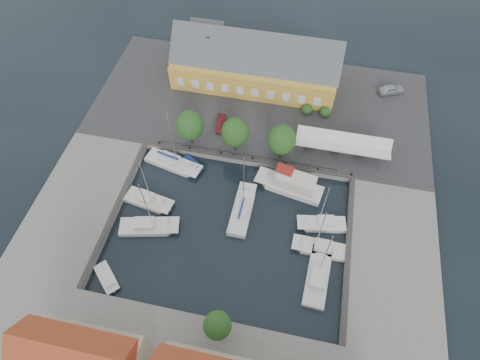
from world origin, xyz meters
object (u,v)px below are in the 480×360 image
at_px(launch_nw, 192,165).
at_px(warehouse, 252,64).
at_px(car_silver, 391,89).
at_px(trawler, 292,185).
at_px(car_red, 221,123).
at_px(west_boat_c, 148,227).
at_px(launch_sw, 107,278).
at_px(east_boat_a, 323,224).
at_px(east_boat_b, 320,249).
at_px(west_boat_b, 148,201).
at_px(center_sailboat, 242,211).
at_px(west_boat_a, 172,163).
at_px(tent_canopy, 343,142).
at_px(east_boat_c, 317,278).

bearing_deg(launch_nw, warehouse, 74.73).
distance_m(car_silver, trawler, 27.09).
relative_size(car_red, west_boat_c, 0.35).
bearing_deg(launch_sw, car_silver, 49.57).
distance_m(car_red, west_boat_c, 20.73).
bearing_deg(launch_nw, east_boat_a, -17.24).
distance_m(east_boat_b, launch_nw, 23.11).
height_order(launch_sw, launch_nw, launch_sw).
bearing_deg(launch_sw, west_boat_b, 83.69).
relative_size(center_sailboat, west_boat_b, 1.19).
bearing_deg(car_red, car_silver, 17.71).
distance_m(center_sailboat, launch_nw, 11.51).
relative_size(east_boat_a, west_boat_a, 0.83).
xyz_separation_m(west_boat_a, west_boat_b, (-1.37, -7.31, -0.01)).
distance_m(car_red, center_sailboat, 16.21).
xyz_separation_m(east_boat_b, launch_nw, (-20.73, 10.19, -0.17)).
distance_m(east_boat_a, launch_nw, 21.73).
relative_size(trawler, east_boat_b, 1.05).
height_order(warehouse, center_sailboat, center_sailboat).
distance_m(trawler, east_boat_a, 7.32).
bearing_deg(tent_canopy, launch_nw, -164.23).
height_order(trawler, west_boat_b, west_boat_b).
relative_size(trawler, east_boat_a, 1.05).
height_order(west_boat_a, launch_nw, west_boat_a).
relative_size(center_sailboat, east_boat_b, 1.21).
height_order(car_silver, east_boat_c, east_boat_c).
height_order(car_silver, east_boat_a, east_boat_a).
bearing_deg(east_boat_b, launch_nw, 153.82).
height_order(car_red, east_boat_a, east_boat_a).
height_order(tent_canopy, car_silver, tent_canopy).
bearing_deg(west_boat_c, east_boat_b, 4.04).
xyz_separation_m(car_red, west_boat_c, (-5.71, -19.88, -1.39)).
bearing_deg(car_silver, launch_sw, 115.21).
xyz_separation_m(tent_canopy, west_boat_a, (-25.09, -6.74, -3.41)).
bearing_deg(tent_canopy, car_red, 174.75).
bearing_deg(east_boat_c, car_silver, 75.99).
distance_m(east_boat_a, west_boat_c, 24.33).
relative_size(car_red, west_boat_b, 0.39).
bearing_deg(east_boat_a, west_boat_c, -167.11).
relative_size(tent_canopy, center_sailboat, 1.16).
relative_size(car_silver, car_red, 1.15).
xyz_separation_m(car_red, center_sailboat, (6.58, -14.75, -1.28)).
xyz_separation_m(east_boat_a, east_boat_b, (-0.02, -3.75, -0.00)).
bearing_deg(car_red, west_boat_b, -123.49).
bearing_deg(west_boat_c, west_boat_a, 90.22).
xyz_separation_m(car_silver, car_red, (-27.09, -13.79, -0.12)).
height_order(east_boat_b, west_boat_a, west_boat_a).
xyz_separation_m(east_boat_b, east_boat_c, (0.05, -4.25, -0.00)).
distance_m(warehouse, west_boat_a, 22.66).
distance_m(car_red, west_boat_a, 10.37).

